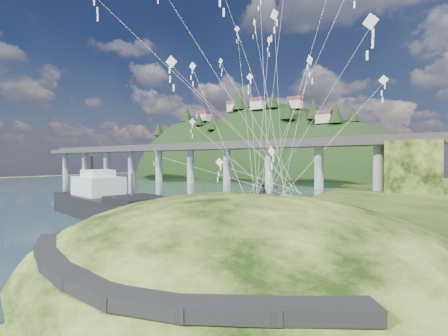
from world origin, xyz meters
The scene contains 10 objects.
ground centered at (0.00, 0.00, 0.00)m, with size 320.00×320.00×0.00m, color black.
water centered at (-72.00, 30.00, 0.01)m, with size 240.00×240.00×0.00m, color #2D4853.
grass_hill centered at (8.00, 2.00, -1.50)m, with size 36.00×32.00×13.00m.
footpath centered at (7.46, -9.74, 2.08)m, with size 22.29×5.84×0.83m.
bridge centered at (-26.46, 70.07, 9.70)m, with size 160.00×11.00×15.00m.
far_ridge centered at (-43.58, 122.17, -7.44)m, with size 153.00×70.00×94.50m.
work_barge centered at (-15.59, 7.70, 2.13)m, with size 25.18×12.55×8.50m.
wooden_dock centered at (-3.19, 7.54, 0.45)m, with size 14.63×5.30×1.03m.
kite_flyers centered at (9.69, 3.35, 5.79)m, with size 2.07×1.04×1.81m.
kite_swarm centered at (6.89, 3.50, 17.50)m, with size 19.70×17.03×21.40m.
Camera 1 is at (18.87, -19.62, 7.52)m, focal length 24.00 mm.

